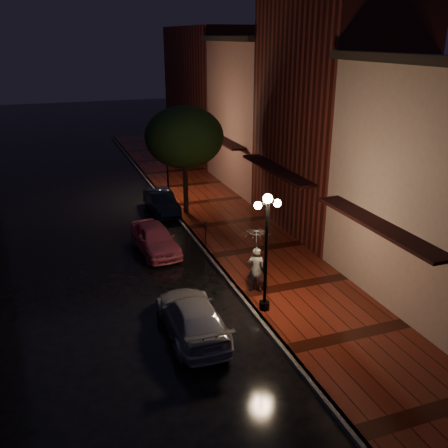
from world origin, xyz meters
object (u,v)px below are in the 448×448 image
object	(u,v)px
street_tree	(184,139)
pink_car	(155,238)
silver_car	(192,317)
parking_meter	(206,231)
navy_car	(161,202)
woman_with_umbrella	(256,251)
streetlamp_far	(167,158)
streetlamp_near	(266,246)

from	to	relation	value
street_tree	pink_car	world-z (taller)	street_tree
silver_car	parking_meter	world-z (taller)	parking_meter
navy_car	street_tree	bearing A→B (deg)	-37.05
pink_car	woman_with_umbrella	bearing A→B (deg)	-67.86
street_tree	woman_with_umbrella	bearing A→B (deg)	-90.03
navy_car	woman_with_umbrella	size ratio (longest dim) A/B	1.49
streetlamp_far	woman_with_umbrella	distance (m)	12.66
pink_car	woman_with_umbrella	size ratio (longest dim) A/B	1.55
parking_meter	pink_car	bearing A→B (deg)	168.15
streetlamp_near	parking_meter	world-z (taller)	streetlamp_near
streetlamp_near	street_tree	xyz separation A→B (m)	(0.26, 10.99, 1.64)
streetlamp_near	street_tree	distance (m)	11.12
silver_car	streetlamp_near	bearing A→B (deg)	-170.83
streetlamp_far	parking_meter	bearing A→B (deg)	-91.46
streetlamp_far	street_tree	world-z (taller)	street_tree
street_tree	silver_car	bearing A→B (deg)	-105.01
streetlamp_near	pink_car	size ratio (longest dim) A/B	1.10
streetlamp_near	parking_meter	bearing A→B (deg)	91.87
street_tree	pink_car	distance (m)	6.27
woman_with_umbrella	streetlamp_far	bearing A→B (deg)	-66.37
navy_car	silver_car	distance (m)	12.38
parking_meter	streetlamp_near	bearing A→B (deg)	-87.69
streetlamp_far	silver_car	bearing A→B (deg)	-100.99
streetlamp_far	woman_with_umbrella	bearing A→B (deg)	-88.85
navy_car	silver_car	world-z (taller)	silver_car
streetlamp_far	street_tree	distance (m)	3.44
street_tree	streetlamp_near	bearing A→B (deg)	-91.35
street_tree	parking_meter	xyz separation A→B (m)	(-0.46, -4.86, -3.36)
streetlamp_far	pink_car	bearing A→B (deg)	-108.55
streetlamp_near	silver_car	xyz separation A→B (m)	(-2.79, -0.39, -1.96)
street_tree	navy_car	size ratio (longest dim) A/B	1.55
streetlamp_far	parking_meter	world-z (taller)	streetlamp_far
streetlamp_far	pink_car	size ratio (longest dim) A/B	1.10
pink_car	parking_meter	xyz separation A→B (m)	(2.27, -0.50, 0.22)
parking_meter	navy_car	bearing A→B (deg)	97.92
street_tree	silver_car	distance (m)	12.32
navy_car	parking_meter	size ratio (longest dim) A/B	3.08
navy_car	streetlamp_far	bearing A→B (deg)	64.43
street_tree	woman_with_umbrella	xyz separation A→B (m)	(-0.01, -9.62, -2.43)
woman_with_umbrella	parking_meter	world-z (taller)	woman_with_umbrella
streetlamp_far	pink_car	world-z (taller)	streetlamp_far
silver_car	parking_meter	size ratio (longest dim) A/B	3.60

